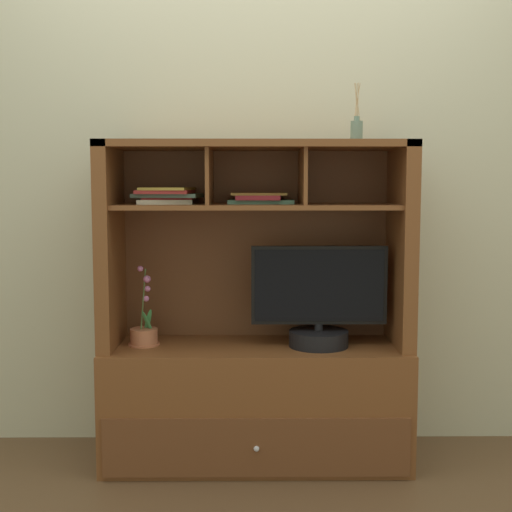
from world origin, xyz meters
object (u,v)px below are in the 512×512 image
(magazine_stack_left, at_px, (167,195))
(tv_monitor, at_px, (319,307))
(media_console, at_px, (256,362))
(potted_orchid, at_px, (144,333))
(diffuser_bottle, at_px, (356,130))
(magazine_stack_centre, at_px, (260,199))

(magazine_stack_left, bearing_deg, tv_monitor, -5.03)
(media_console, height_order, potted_orchid, media_console)
(diffuser_bottle, bearing_deg, magazine_stack_centre, 171.86)
(diffuser_bottle, bearing_deg, media_console, 179.25)
(tv_monitor, xyz_separation_m, magazine_stack_left, (-0.65, 0.06, 0.48))
(magazine_stack_left, bearing_deg, magazine_stack_centre, 5.67)
(potted_orchid, distance_m, magazine_stack_centre, 0.77)
(tv_monitor, xyz_separation_m, potted_orchid, (-0.75, 0.03, -0.12))
(magazine_stack_left, height_order, diffuser_bottle, diffuser_bottle)
(tv_monitor, height_order, diffuser_bottle, diffuser_bottle)
(media_console, xyz_separation_m, magazine_stack_left, (-0.38, 0.01, 0.73))
(magazine_stack_centre, distance_m, diffuser_bottle, 0.50)
(tv_monitor, relative_size, diffuser_bottle, 2.37)
(tv_monitor, bearing_deg, magazine_stack_centre, 158.90)
(media_console, relative_size, diffuser_bottle, 5.67)
(media_console, xyz_separation_m, tv_monitor, (0.27, -0.04, 0.25))
(potted_orchid, bearing_deg, media_console, 1.71)
(media_console, distance_m, magazine_stack_left, 0.82)
(diffuser_bottle, bearing_deg, magazine_stack_left, 178.68)
(magazine_stack_left, bearing_deg, diffuser_bottle, -1.32)
(media_console, bearing_deg, tv_monitor, -9.36)
(media_console, bearing_deg, diffuser_bottle, -0.75)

